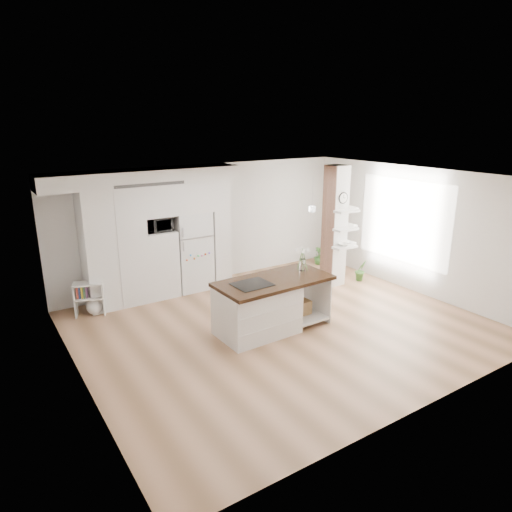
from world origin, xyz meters
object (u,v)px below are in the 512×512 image
(refrigerator, at_px, (191,251))
(floor_plant_a, at_px, (361,270))
(kitchen_island, at_px, (263,306))
(bookshelf, at_px, (91,300))

(refrigerator, distance_m, floor_plant_a, 3.96)
(kitchen_island, bearing_deg, floor_plant_a, 14.52)
(refrigerator, xyz_separation_m, floor_plant_a, (3.52, -1.68, -0.62))
(kitchen_island, distance_m, bookshelf, 3.39)
(kitchen_island, xyz_separation_m, floor_plant_a, (3.42, 0.98, -0.24))
(kitchen_island, height_order, bookshelf, kitchen_island)
(kitchen_island, bearing_deg, bookshelf, 132.86)
(kitchen_island, relative_size, bookshelf, 3.23)
(bookshelf, xyz_separation_m, floor_plant_a, (5.79, -1.44, -0.04))
(kitchen_island, relative_size, floor_plant_a, 4.21)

